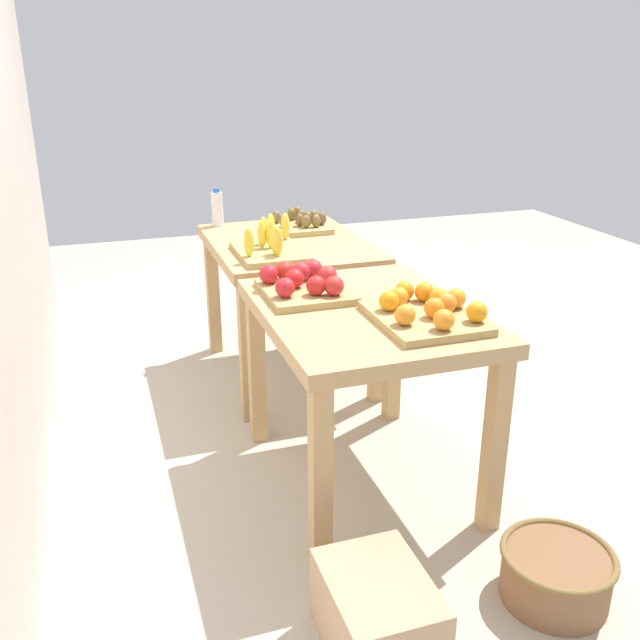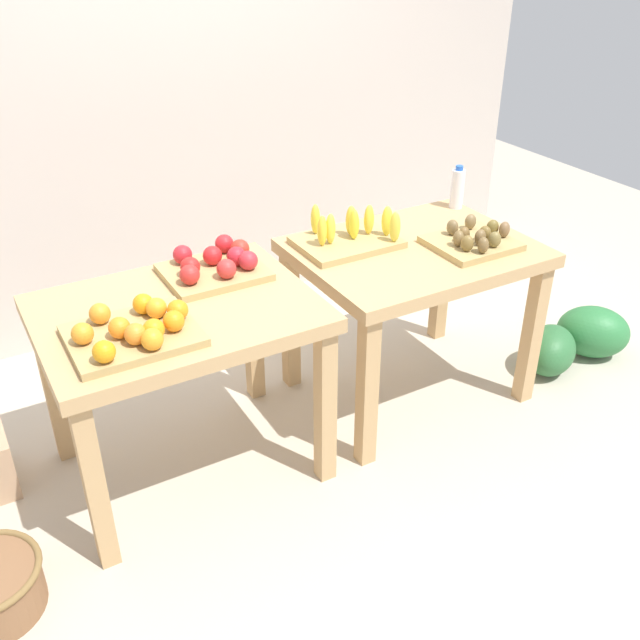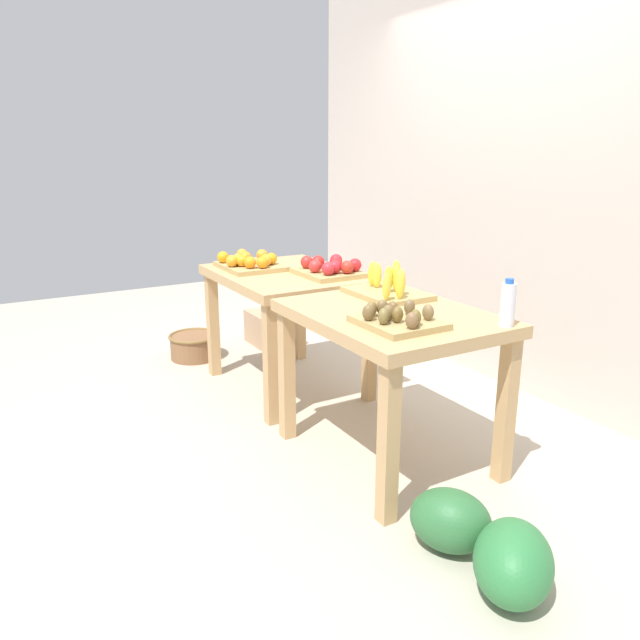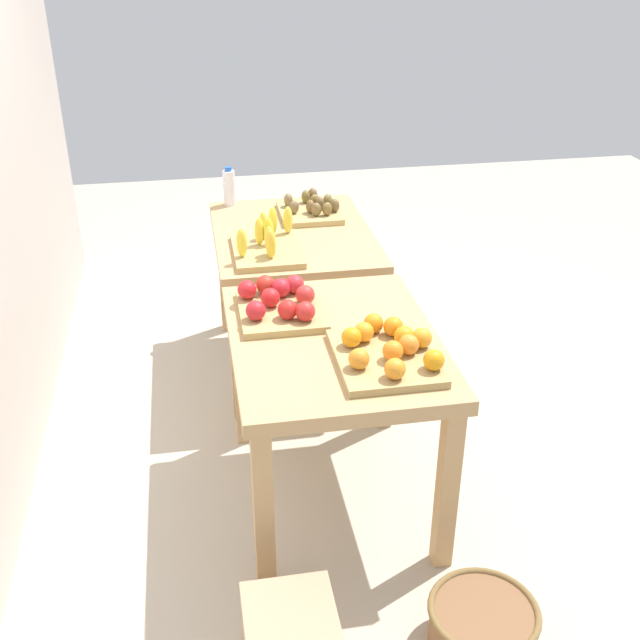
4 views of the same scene
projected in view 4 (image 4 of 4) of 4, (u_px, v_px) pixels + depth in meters
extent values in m
plane|color=#B7AC99|center=(311.00, 419.00, 3.84)|extent=(8.00, 8.00, 0.00)
cube|color=tan|center=(334.00, 344.00, 3.00)|extent=(1.04, 0.80, 0.06)
cube|color=tan|center=(447.00, 489.00, 2.84)|extent=(0.07, 0.07, 0.72)
cube|color=tan|center=(385.00, 361.00, 3.64)|extent=(0.07, 0.07, 0.72)
cube|color=tan|center=(264.00, 511.00, 2.73)|extent=(0.07, 0.07, 0.72)
cube|color=tan|center=(241.00, 375.00, 3.53)|extent=(0.07, 0.07, 0.72)
cube|color=tan|center=(293.00, 237.00, 3.97)|extent=(1.04, 0.80, 0.06)
cube|color=tan|center=(375.00, 340.00, 3.81)|extent=(0.07, 0.07, 0.72)
cube|color=tan|center=(339.00, 265.00, 4.61)|extent=(0.07, 0.07, 0.72)
cube|color=tan|center=(238.00, 353.00, 3.71)|extent=(0.07, 0.07, 0.72)
cube|color=tan|center=(225.00, 274.00, 4.50)|extent=(0.07, 0.07, 0.72)
cube|color=tan|center=(385.00, 358.00, 2.82)|extent=(0.44, 0.36, 0.03)
sphere|color=orange|center=(393.00, 351.00, 2.76)|extent=(0.10, 0.10, 0.08)
sphere|color=orange|center=(359.00, 359.00, 2.71)|extent=(0.09, 0.09, 0.08)
sphere|color=orange|center=(352.00, 337.00, 2.85)|extent=(0.09, 0.09, 0.08)
sphere|color=orange|center=(364.00, 332.00, 2.88)|extent=(0.09, 0.09, 0.08)
sphere|color=orange|center=(393.00, 326.00, 2.92)|extent=(0.11, 0.11, 0.08)
sphere|color=orange|center=(395.00, 369.00, 2.65)|extent=(0.11, 0.11, 0.08)
sphere|color=orange|center=(409.00, 345.00, 2.80)|extent=(0.11, 0.11, 0.08)
sphere|color=orange|center=(434.00, 360.00, 2.70)|extent=(0.11, 0.11, 0.08)
sphere|color=orange|center=(374.00, 323.00, 2.94)|extent=(0.11, 0.11, 0.08)
sphere|color=orange|center=(404.00, 336.00, 2.85)|extent=(0.08, 0.08, 0.08)
sphere|color=orange|center=(422.00, 338.00, 2.84)|extent=(0.10, 0.10, 0.08)
cube|color=tan|center=(281.00, 310.00, 3.15)|extent=(0.40, 0.34, 0.03)
sphere|color=red|center=(265.00, 284.00, 3.24)|extent=(0.11, 0.11, 0.08)
sphere|color=red|center=(256.00, 311.00, 3.03)|extent=(0.11, 0.11, 0.08)
sphere|color=red|center=(305.00, 295.00, 3.15)|extent=(0.10, 0.10, 0.08)
sphere|color=red|center=(305.00, 311.00, 3.02)|extent=(0.08, 0.08, 0.08)
sphere|color=red|center=(247.00, 290.00, 3.20)|extent=(0.09, 0.09, 0.08)
sphere|color=red|center=(270.00, 298.00, 3.13)|extent=(0.11, 0.11, 0.08)
sphere|color=red|center=(295.00, 284.00, 3.24)|extent=(0.11, 0.11, 0.08)
sphere|color=red|center=(288.00, 310.00, 3.04)|extent=(0.10, 0.10, 0.08)
sphere|color=red|center=(281.00, 288.00, 3.21)|extent=(0.10, 0.10, 0.08)
cube|color=tan|center=(267.00, 250.00, 3.70)|extent=(0.44, 0.32, 0.03)
ellipsoid|color=yellow|center=(269.00, 232.00, 3.69)|extent=(0.05, 0.06, 0.14)
ellipsoid|color=yellow|center=(288.00, 220.00, 3.83)|extent=(0.06, 0.06, 0.14)
ellipsoid|color=yellow|center=(263.00, 225.00, 3.76)|extent=(0.06, 0.05, 0.14)
ellipsoid|color=yellow|center=(271.00, 244.00, 3.55)|extent=(0.06, 0.07, 0.14)
ellipsoid|color=yellow|center=(273.00, 220.00, 3.82)|extent=(0.07, 0.06, 0.14)
ellipsoid|color=yellow|center=(259.00, 231.00, 3.69)|extent=(0.07, 0.06, 0.14)
ellipsoid|color=yellow|center=(270.00, 241.00, 3.59)|extent=(0.07, 0.06, 0.14)
ellipsoid|color=yellow|center=(242.00, 243.00, 3.56)|extent=(0.06, 0.06, 0.14)
cube|color=tan|center=(309.00, 213.00, 4.16)|extent=(0.36, 0.32, 0.03)
ellipsoid|color=brown|center=(316.00, 209.00, 4.05)|extent=(0.07, 0.07, 0.07)
ellipsoid|color=brown|center=(334.00, 205.00, 4.11)|extent=(0.07, 0.07, 0.07)
ellipsoid|color=brown|center=(313.00, 194.00, 4.27)|extent=(0.07, 0.07, 0.07)
ellipsoid|color=brown|center=(315.00, 201.00, 4.17)|extent=(0.07, 0.07, 0.07)
ellipsoid|color=brown|center=(311.00, 207.00, 4.09)|extent=(0.07, 0.06, 0.07)
ellipsoid|color=brown|center=(306.00, 197.00, 4.24)|extent=(0.07, 0.06, 0.07)
ellipsoid|color=brown|center=(327.00, 209.00, 4.06)|extent=(0.07, 0.07, 0.07)
ellipsoid|color=brown|center=(294.00, 207.00, 4.09)|extent=(0.06, 0.07, 0.07)
ellipsoid|color=olive|center=(328.00, 200.00, 4.18)|extent=(0.07, 0.07, 0.07)
ellipsoid|color=brown|center=(320.00, 203.00, 4.14)|extent=(0.07, 0.07, 0.07)
ellipsoid|color=brown|center=(288.00, 200.00, 4.18)|extent=(0.06, 0.05, 0.07)
cylinder|color=silver|center=(229.00, 188.00, 4.27)|extent=(0.07, 0.07, 0.19)
cylinder|color=blue|center=(228.00, 169.00, 4.22)|extent=(0.04, 0.04, 0.02)
ellipsoid|color=#2C743B|center=(305.00, 261.00, 5.21)|extent=(0.46, 0.46, 0.28)
ellipsoid|color=#2D6736|center=(314.00, 283.00, 4.94)|extent=(0.41, 0.39, 0.25)
cylinder|color=brown|center=(482.00, 629.00, 2.62)|extent=(0.36, 0.36, 0.17)
torus|color=brown|center=(484.00, 611.00, 2.58)|extent=(0.38, 0.38, 0.02)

